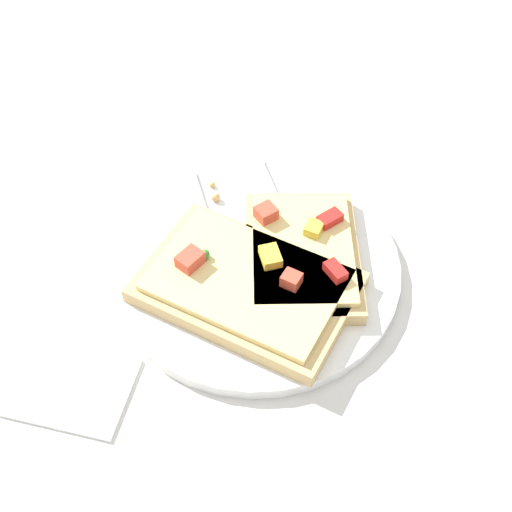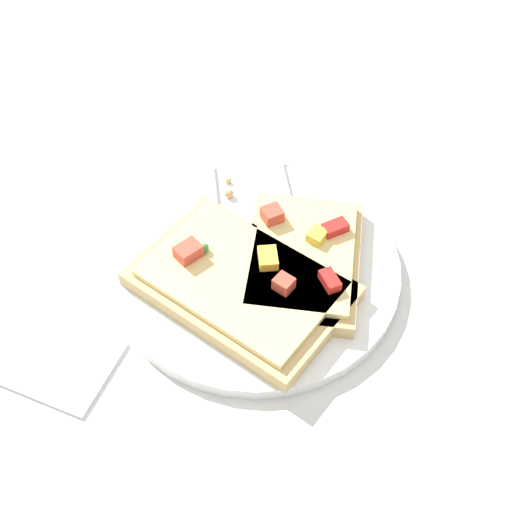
# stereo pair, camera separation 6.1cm
# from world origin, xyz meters

# --- Properties ---
(ground_plane) EXTENTS (4.00, 4.00, 0.00)m
(ground_plane) POSITION_xyz_m (0.00, 0.00, 0.00)
(ground_plane) COLOR beige
(plate) EXTENTS (0.25, 0.25, 0.01)m
(plate) POSITION_xyz_m (0.00, 0.00, 0.01)
(plate) COLOR white
(plate) RESTS_ON ground
(fork) EXTENTS (0.11, 0.18, 0.01)m
(fork) POSITION_xyz_m (-0.04, -0.00, 0.01)
(fork) COLOR #B7B7BC
(fork) RESTS_ON plate
(knife) EXTENTS (0.12, 0.19, 0.01)m
(knife) POSITION_xyz_m (0.00, 0.06, 0.01)
(knife) COLOR #B7B7BC
(knife) RESTS_ON plate
(pizza_slice_main) EXTENTS (0.19, 0.15, 0.03)m
(pizza_slice_main) POSITION_xyz_m (0.00, -0.03, 0.02)
(pizza_slice_main) COLOR tan
(pizza_slice_main) RESTS_ON plate
(pizza_slice_corner) EXTENTS (0.13, 0.16, 0.03)m
(pizza_slice_corner) POSITION_xyz_m (0.04, 0.01, 0.02)
(pizza_slice_corner) COLOR tan
(pizza_slice_corner) RESTS_ON plate
(crumb_scatter) EXTENTS (0.11, 0.09, 0.01)m
(crumb_scatter) POSITION_xyz_m (0.01, 0.05, 0.02)
(crumb_scatter) COLOR tan
(crumb_scatter) RESTS_ON plate
(napkin) EXTENTS (0.12, 0.07, 0.01)m
(napkin) POSITION_xyz_m (-0.13, -0.15, 0.00)
(napkin) COLOR white
(napkin) RESTS_ON ground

